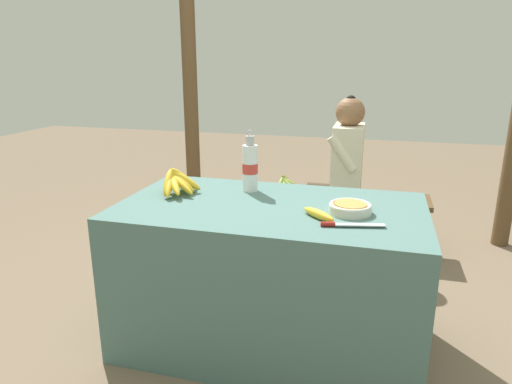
{
  "coord_description": "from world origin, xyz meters",
  "views": [
    {
      "loc": [
        0.45,
        -1.89,
        1.32
      ],
      "look_at": [
        -0.08,
        0.05,
        0.73
      ],
      "focal_mm": 32.0,
      "sensor_mm": 36.0,
      "label": 1
    }
  ],
  "objects_px": {
    "wooden_bench": "(332,202)",
    "serving_bowl": "(350,208)",
    "banana_bunch_ripe": "(178,181)",
    "banana_bunch_green": "(286,183)",
    "loose_banana_front": "(318,214)",
    "seated_vendor": "(341,164)",
    "knife": "(344,224)",
    "water_bottle": "(250,167)",
    "support_post_near": "(190,79)"
  },
  "relations": [
    {
      "from": "seated_vendor",
      "to": "water_bottle",
      "type": "bearing_deg",
      "value": 70.65
    },
    {
      "from": "water_bottle",
      "to": "wooden_bench",
      "type": "relative_size",
      "value": 0.22
    },
    {
      "from": "loose_banana_front",
      "to": "seated_vendor",
      "type": "bearing_deg",
      "value": 91.12
    },
    {
      "from": "wooden_bench",
      "to": "support_post_near",
      "type": "xyz_separation_m",
      "value": [
        -1.21,
        0.32,
        0.84
      ]
    },
    {
      "from": "banana_bunch_ripe",
      "to": "seated_vendor",
      "type": "xyz_separation_m",
      "value": [
        0.68,
        1.19,
        -0.13
      ]
    },
    {
      "from": "loose_banana_front",
      "to": "banana_bunch_green",
      "type": "bearing_deg",
      "value": 106.56
    },
    {
      "from": "serving_bowl",
      "to": "water_bottle",
      "type": "relative_size",
      "value": 0.6
    },
    {
      "from": "support_post_near",
      "to": "banana_bunch_ripe",
      "type": "bearing_deg",
      "value": -69.31
    },
    {
      "from": "water_bottle",
      "to": "loose_banana_front",
      "type": "distance_m",
      "value": 0.51
    },
    {
      "from": "water_bottle",
      "to": "wooden_bench",
      "type": "xyz_separation_m",
      "value": [
        0.3,
        1.09,
        -0.49
      ]
    },
    {
      "from": "loose_banana_front",
      "to": "wooden_bench",
      "type": "bearing_deg",
      "value": 93.23
    },
    {
      "from": "serving_bowl",
      "to": "seated_vendor",
      "type": "xyz_separation_m",
      "value": [
        -0.15,
        1.27,
        -0.1
      ]
    },
    {
      "from": "water_bottle",
      "to": "support_post_near",
      "type": "distance_m",
      "value": 1.71
    },
    {
      "from": "banana_bunch_green",
      "to": "loose_banana_front",
      "type": "bearing_deg",
      "value": -73.44
    },
    {
      "from": "water_bottle",
      "to": "banana_bunch_green",
      "type": "distance_m",
      "value": 1.15
    },
    {
      "from": "wooden_bench",
      "to": "serving_bowl",
      "type": "bearing_deg",
      "value": -81.31
    },
    {
      "from": "seated_vendor",
      "to": "knife",
      "type": "bearing_deg",
      "value": 94.58
    },
    {
      "from": "wooden_bench",
      "to": "support_post_near",
      "type": "bearing_deg",
      "value": 165.0
    },
    {
      "from": "serving_bowl",
      "to": "banana_bunch_green",
      "type": "bearing_deg",
      "value": 112.41
    },
    {
      "from": "water_bottle",
      "to": "loose_banana_front",
      "type": "relative_size",
      "value": 1.89
    },
    {
      "from": "serving_bowl",
      "to": "banana_bunch_green",
      "type": "distance_m",
      "value": 1.44
    },
    {
      "from": "serving_bowl",
      "to": "loose_banana_front",
      "type": "xyz_separation_m",
      "value": [
        -0.12,
        -0.1,
        -0.01
      ]
    },
    {
      "from": "banana_bunch_ripe",
      "to": "serving_bowl",
      "type": "xyz_separation_m",
      "value": [
        0.83,
        -0.08,
        -0.04
      ]
    },
    {
      "from": "banana_bunch_green",
      "to": "serving_bowl",
      "type": "bearing_deg",
      "value": -67.59
    },
    {
      "from": "banana_bunch_ripe",
      "to": "banana_bunch_green",
      "type": "xyz_separation_m",
      "value": [
        0.29,
        1.22,
        -0.31
      ]
    },
    {
      "from": "serving_bowl",
      "to": "water_bottle",
      "type": "distance_m",
      "value": 0.55
    },
    {
      "from": "loose_banana_front",
      "to": "water_bottle",
      "type": "bearing_deg",
      "value": 140.08
    },
    {
      "from": "banana_bunch_ripe",
      "to": "banana_bunch_green",
      "type": "relative_size",
      "value": 1.17
    },
    {
      "from": "water_bottle",
      "to": "knife",
      "type": "distance_m",
      "value": 0.64
    },
    {
      "from": "serving_bowl",
      "to": "seated_vendor",
      "type": "height_order",
      "value": "seated_vendor"
    },
    {
      "from": "banana_bunch_ripe",
      "to": "loose_banana_front",
      "type": "distance_m",
      "value": 0.73
    },
    {
      "from": "seated_vendor",
      "to": "serving_bowl",
      "type": "bearing_deg",
      "value": 95.83
    },
    {
      "from": "serving_bowl",
      "to": "banana_bunch_green",
      "type": "relative_size",
      "value": 0.75
    },
    {
      "from": "serving_bowl",
      "to": "banana_bunch_green",
      "type": "height_order",
      "value": "serving_bowl"
    },
    {
      "from": "banana_bunch_ripe",
      "to": "banana_bunch_green",
      "type": "bearing_deg",
      "value": 76.81
    },
    {
      "from": "serving_bowl",
      "to": "support_post_near",
      "type": "height_order",
      "value": "support_post_near"
    },
    {
      "from": "loose_banana_front",
      "to": "banana_bunch_green",
      "type": "height_order",
      "value": "loose_banana_front"
    },
    {
      "from": "loose_banana_front",
      "to": "knife",
      "type": "height_order",
      "value": "loose_banana_front"
    },
    {
      "from": "support_post_near",
      "to": "wooden_bench",
      "type": "bearing_deg",
      "value": -15.0
    },
    {
      "from": "water_bottle",
      "to": "banana_bunch_green",
      "type": "relative_size",
      "value": 1.25
    },
    {
      "from": "water_bottle",
      "to": "loose_banana_front",
      "type": "xyz_separation_m",
      "value": [
        0.38,
        -0.32,
        -0.1
      ]
    },
    {
      "from": "banana_bunch_ripe",
      "to": "knife",
      "type": "distance_m",
      "value": 0.86
    },
    {
      "from": "banana_bunch_ripe",
      "to": "serving_bowl",
      "type": "relative_size",
      "value": 1.57
    },
    {
      "from": "support_post_near",
      "to": "seated_vendor",
      "type": "bearing_deg",
      "value": -15.78
    },
    {
      "from": "banana_bunch_ripe",
      "to": "support_post_near",
      "type": "relative_size",
      "value": 0.12
    },
    {
      "from": "banana_bunch_ripe",
      "to": "knife",
      "type": "height_order",
      "value": "banana_bunch_ripe"
    },
    {
      "from": "serving_bowl",
      "to": "knife",
      "type": "distance_m",
      "value": 0.18
    },
    {
      "from": "loose_banana_front",
      "to": "support_post_near",
      "type": "distance_m",
      "value": 2.21
    },
    {
      "from": "loose_banana_front",
      "to": "wooden_bench",
      "type": "relative_size",
      "value": 0.12
    },
    {
      "from": "knife",
      "to": "banana_bunch_green",
      "type": "xyz_separation_m",
      "value": [
        -0.53,
        1.48,
        -0.26
      ]
    }
  ]
}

